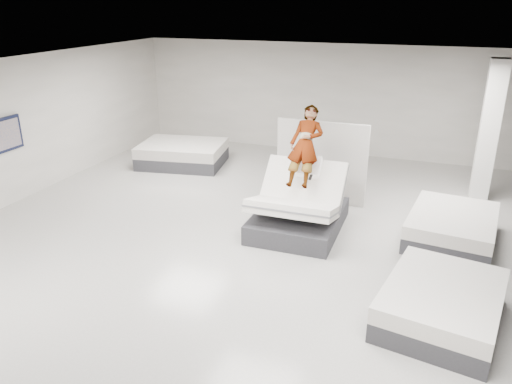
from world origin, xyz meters
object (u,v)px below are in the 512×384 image
flat_bed_left_far (183,154)px  wall_poster (4,135)px  flat_bed_right_far (452,227)px  column (489,132)px  person (305,160)px  divider_panel (321,162)px  hero_bed (299,209)px  flat_bed_right_near (442,304)px  remote (311,177)px

flat_bed_left_far → wall_poster: (-2.24, -3.85, 1.29)m
flat_bed_right_far → column: size_ratio=0.69×
flat_bed_left_far → wall_poster: size_ratio=2.64×
person → divider_panel: (0.05, 1.31, -0.43)m
flat_bed_left_far → column: column is taller
hero_bed → flat_bed_left_far: hero_bed is taller
flat_bed_right_far → flat_bed_right_near: (-0.13, -2.81, 0.00)m
divider_panel → flat_bed_right_far: bearing=-20.1°
person → flat_bed_right_far: size_ratio=0.79×
hero_bed → flat_bed_right_far: 2.96m
remote → divider_panel: size_ratio=0.07×
flat_bed_right_far → flat_bed_right_near: size_ratio=0.96×
flat_bed_right_near → divider_panel: bearing=125.0°
hero_bed → flat_bed_left_far: 5.14m
flat_bed_left_far → column: size_ratio=0.78×
person → remote: bearing=-57.8°
remote → flat_bed_left_far: remote is taller
hero_bed → flat_bed_right_near: size_ratio=0.96×
person → flat_bed_left_far: person is taller
person → flat_bed_left_far: (-4.21, 2.63, -1.06)m
flat_bed_right_near → column: column is taller
remote → flat_bed_right_far: remote is taller
hero_bed → divider_panel: divider_panel is taller
remote → flat_bed_right_near: 3.51m
divider_panel → flat_bed_right_near: size_ratio=0.90×
remote → wall_poster: (-6.66, -0.88, 0.45)m
hero_bed → wall_poster: wall_poster is taller
person → flat_bed_left_far: 5.07m
remote → flat_bed_right_far: size_ratio=0.06×
divider_panel → column: 3.80m
flat_bed_right_near → flat_bed_left_far: flat_bed_left_far is taller
column → wall_poster: 10.71m
column → flat_bed_left_far: bearing=-178.9°
person → column: 4.47m
divider_panel → column: (3.45, 1.47, 0.66)m
wall_poster → flat_bed_right_far: bearing=8.8°
flat_bed_right_far → hero_bed: bearing=-169.2°
flat_bed_right_near → person: bearing=137.0°
person → divider_panel: person is taller
remote → flat_bed_left_far: bearing=145.8°
flat_bed_right_near → wall_poster: 9.41m
divider_panel → flat_bed_left_far: (-4.25, 1.32, -0.63)m
flat_bed_left_far → hero_bed: bearing=-35.1°
flat_bed_right_far → wall_poster: size_ratio=2.31×
divider_panel → flat_bed_right_near: divider_panel is taller
remote → column: size_ratio=0.04×
person → wall_poster: bearing=-169.5°
flat_bed_right_far → flat_bed_right_near: 2.81m
person → column: column is taller
hero_bed → flat_bed_right_far: (2.90, 0.55, -0.16)m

